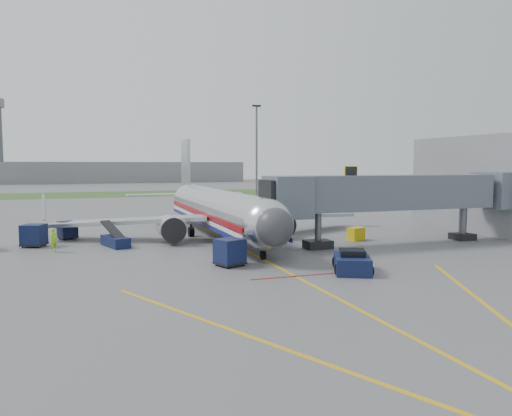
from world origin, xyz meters
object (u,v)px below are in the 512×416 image
object	(u,v)px
airliner	(217,209)
pushback_tug	(352,263)
ramp_worker	(54,240)
belt_loader	(115,241)

from	to	relation	value
airliner	pushback_tug	size ratio (longest dim) A/B	8.53
airliner	ramp_worker	bearing A→B (deg)	-162.05
airliner	pushback_tug	world-z (taller)	airliner
airliner	belt_loader	size ratio (longest dim) A/B	8.20
pushback_tug	airliner	bearing A→B (deg)	101.69
belt_loader	ramp_worker	size ratio (longest dim) A/B	2.22
belt_loader	ramp_worker	xyz separation A→B (m)	(-4.84, -1.23, 0.47)
airliner	pushback_tug	bearing A→B (deg)	-78.31
airliner	belt_loader	bearing A→B (deg)	-160.30
pushback_tug	belt_loader	distance (m)	21.07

